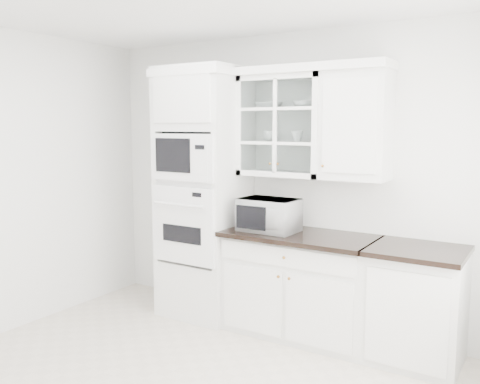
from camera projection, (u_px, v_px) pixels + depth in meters
The scene contains 12 objects.
room_shell at pixel (206, 136), 3.62m from camera, with size 4.00×3.50×2.70m.
oven_column at pixel (203, 194), 4.92m from camera, with size 0.76×0.68×2.40m.
base_cabinet_run at pixel (300, 283), 4.50m from camera, with size 1.32×0.67×0.92m.
extra_base_cabinet at pixel (416, 304), 3.98m from camera, with size 0.72×0.67×0.92m.
upper_cabinet_glass at pixel (284, 126), 4.57m from camera, with size 0.80×0.33×0.90m.
upper_cabinet_solid at pixel (356, 126), 4.21m from camera, with size 0.55×0.33×0.90m, color white.
crown_molding at pixel (273, 71), 4.54m from camera, with size 2.14×0.38×0.07m, color white.
countertop_microwave at pixel (270, 215), 4.52m from camera, with size 0.50×0.42×0.29m, color white.
bowl_a at pixel (269, 105), 4.63m from camera, with size 0.23×0.23×0.06m, color white.
bowl_b at pixel (304, 104), 4.45m from camera, with size 0.19×0.19×0.06m, color white.
cup_a at pixel (270, 136), 4.67m from camera, with size 0.12×0.12×0.10m, color white.
cup_b at pixel (297, 136), 4.52m from camera, with size 0.11×0.11×0.10m, color white.
Camera 1 is at (2.14, -2.53, 1.85)m, focal length 38.00 mm.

